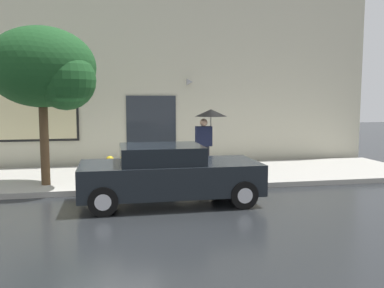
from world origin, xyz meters
name	(u,v)px	position (x,y,z in m)	size (l,w,h in m)	color
ground_plane	(107,205)	(0.00, 0.00, 0.00)	(60.00, 60.00, 0.00)	black
sidewalk	(108,178)	(0.00, 3.00, 0.07)	(20.00, 4.00, 0.15)	#A3A099
building_facade	(105,71)	(-0.03, 5.50, 3.48)	(20.00, 0.67, 7.00)	beige
parked_car	(169,174)	(1.45, -0.09, 0.70)	(4.23, 1.92, 1.40)	black
fire_hydrant	(110,169)	(0.08, 1.96, 0.51)	(0.30, 0.44, 0.74)	yellow
pedestrian_with_umbrella	(208,123)	(3.10, 2.74, 1.75)	(1.00, 1.00, 2.02)	black
street_tree	(46,70)	(-1.52, 1.88, 3.24)	(2.86, 2.43, 4.25)	#4C3823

